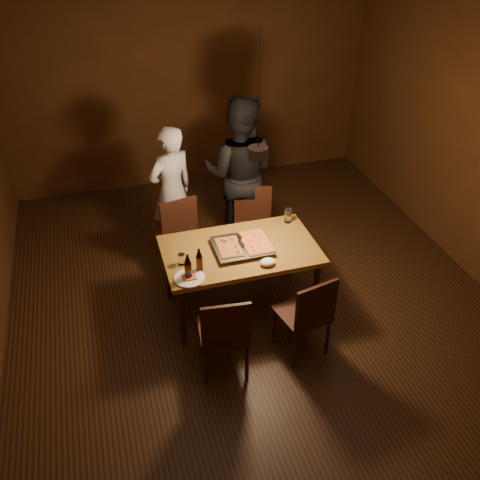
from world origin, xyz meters
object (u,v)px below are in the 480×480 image
object	(u,v)px
pizza_tray	(242,247)
diner_white	(172,191)
plate_slice	(189,278)
beer_bottle_a	(188,267)
chair_near_left	(224,329)
chair_far_right	(253,219)
chair_far_left	(184,233)
dining_table	(240,255)
chair_near_right	(308,310)
beer_bottle_b	(199,260)
diner_dark	(240,173)
pendant_lamp	(258,152)

from	to	relation	value
pizza_tray	diner_white	distance (m)	1.37
plate_slice	beer_bottle_a	bearing A→B (deg)	109.60
chair_near_left	beer_bottle_a	bearing A→B (deg)	116.65
chair_far_right	plate_slice	world-z (taller)	chair_far_right
chair_far_left	chair_near_left	world-z (taller)	same
dining_table	plate_slice	xyz separation A→B (m)	(-0.57, -0.32, 0.08)
pizza_tray	beer_bottle_a	world-z (taller)	beer_bottle_a
chair_far_right	diner_white	distance (m)	0.97
beer_bottle_a	diner_white	world-z (taller)	diner_white
chair_far_left	plate_slice	size ratio (longest dim) A/B	1.77
chair_near_right	plate_slice	size ratio (longest dim) A/B	1.79
dining_table	chair_near_left	distance (m)	0.92
chair_near_right	beer_bottle_b	world-z (taller)	beer_bottle_b
diner_white	diner_dark	world-z (taller)	diner_dark
chair_far_left	diner_dark	distance (m)	0.99
diner_white	pendant_lamp	bearing A→B (deg)	90.52
beer_bottle_b	diner_white	distance (m)	1.51
pizza_tray	beer_bottle_a	distance (m)	0.67
beer_bottle_b	diner_dark	xyz separation A→B (m)	(0.81, 1.45, 0.04)
chair_far_left	beer_bottle_b	world-z (taller)	beer_bottle_b
dining_table	plate_slice	distance (m)	0.66
beer_bottle_a	diner_white	xyz separation A→B (m)	(0.14, 1.59, -0.10)
pendant_lamp	dining_table	bearing A→B (deg)	174.97
chair_near_left	diner_white	distance (m)	2.12
diner_dark	plate_slice	bearing A→B (deg)	83.86
dining_table	chair_far_left	world-z (taller)	chair_far_left
beer_bottle_b	diner_dark	distance (m)	1.66
diner_white	pendant_lamp	size ratio (longest dim) A/B	1.41
dining_table	chair_far_left	bearing A→B (deg)	119.56
chair_far_left	chair_near_left	bearing A→B (deg)	80.36
beer_bottle_b	pendant_lamp	distance (m)	1.10
chair_near_left	chair_far_right	bearing A→B (deg)	70.78
diner_white	diner_dark	xyz separation A→B (m)	(0.79, -0.05, 0.14)
plate_slice	chair_far_right	bearing A→B (deg)	49.84
chair_near_right	beer_bottle_a	distance (m)	1.14
beer_bottle_b	chair_far_left	bearing A→B (deg)	88.18
chair_far_right	diner_dark	distance (m)	0.56
chair_far_right	chair_near_left	size ratio (longest dim) A/B	1.09
chair_far_left	chair_near_left	distance (m)	1.57
chair_near_left	chair_near_right	size ratio (longest dim) A/B	0.97
plate_slice	diner_dark	bearing A→B (deg)	59.11
diner_dark	chair_far_left	bearing A→B (deg)	56.58
beer_bottle_b	plate_slice	bearing A→B (deg)	-140.21
chair_near_right	pendant_lamp	world-z (taller)	pendant_lamp
dining_table	beer_bottle_b	distance (m)	0.54
beer_bottle_a	beer_bottle_b	xyz separation A→B (m)	(0.12, 0.09, -0.01)
chair_far_right	plate_slice	xyz separation A→B (m)	(-0.96, -1.13, 0.22)
beer_bottle_a	diner_white	size ratio (longest dim) A/B	0.17
diner_white	chair_near_left	bearing A→B (deg)	67.30
pendant_lamp	beer_bottle_b	bearing A→B (deg)	-160.84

